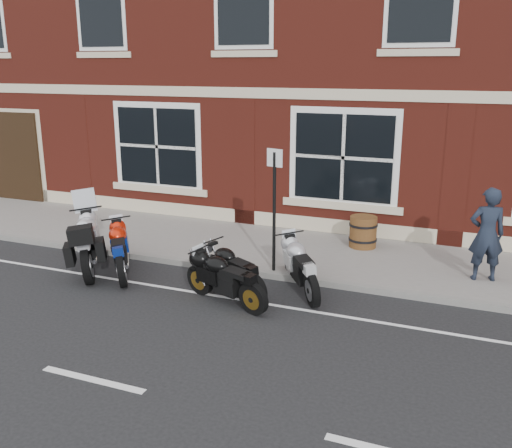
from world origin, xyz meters
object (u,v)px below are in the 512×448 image
at_px(moto_sport_red, 123,248).
at_px(moto_naked_black, 233,268).
at_px(moto_touring_silver, 91,239).
at_px(pedestrian_left, 487,234).
at_px(moto_sport_black, 225,277).
at_px(parking_sign, 274,202).
at_px(moto_sport_silver, 302,264).
at_px(barrel_planter, 363,232).

relative_size(moto_sport_red, moto_naked_black, 1.06).
distance_m(moto_touring_silver, pedestrian_left, 7.72).
bearing_deg(moto_sport_black, parking_sign, 8.47).
bearing_deg(moto_touring_silver, moto_naked_black, -35.73).
xyz_separation_m(moto_touring_silver, parking_sign, (3.61, 0.98, 0.89)).
height_order(moto_touring_silver, pedestrian_left, pedestrian_left).
xyz_separation_m(moto_sport_red, pedestrian_left, (6.70, 1.99, 0.48)).
xyz_separation_m(moto_touring_silver, moto_sport_red, (0.74, 0.01, -0.09)).
bearing_deg(pedestrian_left, parking_sign, -1.49).
xyz_separation_m(moto_touring_silver, moto_sport_silver, (4.35, 0.46, -0.11)).
height_order(moto_touring_silver, moto_naked_black, moto_touring_silver).
xyz_separation_m(moto_touring_silver, moto_naked_black, (3.20, -0.09, -0.15)).
relative_size(moto_naked_black, pedestrian_left, 0.94).
relative_size(moto_sport_black, moto_sport_silver, 1.05).
relative_size(moto_naked_black, parking_sign, 0.69).
bearing_deg(pedestrian_left, moto_sport_silver, 10.13).
relative_size(moto_sport_black, pedestrian_left, 1.02).
height_order(moto_sport_silver, pedestrian_left, pedestrian_left).
height_order(moto_naked_black, parking_sign, parking_sign).
distance_m(moto_touring_silver, parking_sign, 3.84).
relative_size(moto_sport_red, barrel_planter, 2.54).
distance_m(moto_sport_black, parking_sign, 1.90).
distance_m(pedestrian_left, parking_sign, 4.00).
relative_size(moto_sport_red, moto_sport_black, 0.98).
xyz_separation_m(moto_sport_red, parking_sign, (2.86, 0.97, 0.98)).
bearing_deg(moto_touring_silver, moto_sport_black, -44.31).
bearing_deg(moto_naked_black, moto_sport_silver, -35.33).
bearing_deg(moto_naked_black, barrel_planter, 1.16).
distance_m(moto_sport_black, moto_sport_silver, 1.50).
bearing_deg(moto_sport_red, moto_sport_silver, -27.81).
xyz_separation_m(moto_naked_black, pedestrian_left, (4.25, 2.09, 0.54)).
relative_size(moto_sport_silver, pedestrian_left, 0.96).
bearing_deg(moto_touring_silver, moto_sport_silver, -28.09).
xyz_separation_m(moto_sport_silver, pedestrian_left, (3.09, 1.54, 0.50)).
relative_size(moto_sport_silver, moto_naked_black, 1.03).
height_order(moto_touring_silver, barrel_planter, moto_touring_silver).
xyz_separation_m(moto_naked_black, parking_sign, (0.40, 1.07, 1.04)).
bearing_deg(moto_sport_silver, barrel_planter, 44.11).
relative_size(moto_sport_black, parking_sign, 0.75).
height_order(moto_touring_silver, moto_sport_red, moto_touring_silver).
relative_size(moto_touring_silver, parking_sign, 0.83).
relative_size(moto_touring_silver, moto_sport_black, 1.11).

